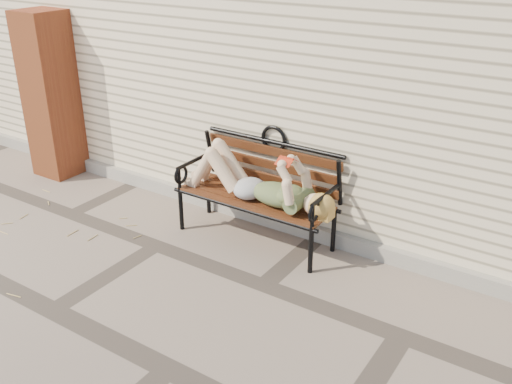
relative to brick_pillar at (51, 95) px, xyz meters
The scene contains 6 objects.
ground 2.62m from the brick_pillar, 18.06° to the right, with size 80.00×80.00×0.00m, color #79695D.
house_wall 3.26m from the brick_pillar, 44.37° to the left, with size 8.00×4.00×3.00m, color beige.
foundation_strip 2.49m from the brick_pillar, ahead, with size 8.00×0.10×0.15m, color #A7A497.
brick_pillar is the anchor object (origin of this frame).
garden_bench 3.06m from the brick_pillar, ahead, with size 1.71×0.68×1.10m.
reading_woman 3.07m from the brick_pillar, ahead, with size 1.61×0.37×0.51m.
Camera 1 is at (3.49, -3.53, 2.83)m, focal length 40.00 mm.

